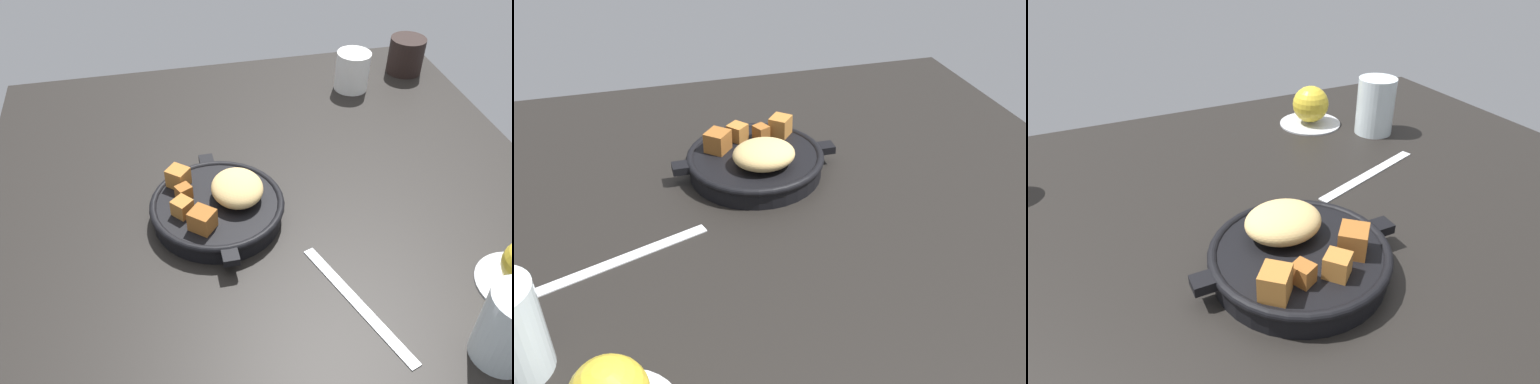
# 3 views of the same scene
# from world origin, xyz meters

# --- Properties ---
(ground_plane) EXTENTS (1.13, 0.95, 0.02)m
(ground_plane) POSITION_xyz_m (0.00, 0.00, -0.01)
(ground_plane) COLOR black
(cast_iron_skillet) EXTENTS (0.25, 0.21, 0.07)m
(cast_iron_skillet) POSITION_xyz_m (-0.05, -0.10, 0.02)
(cast_iron_skillet) COLOR black
(cast_iron_skillet) RESTS_ON ground_plane
(butter_knife) EXTENTS (0.22, 0.09, 0.00)m
(butter_knife) POSITION_xyz_m (0.16, 0.06, 0.00)
(butter_knife) COLOR silver
(butter_knife) RESTS_ON ground_plane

